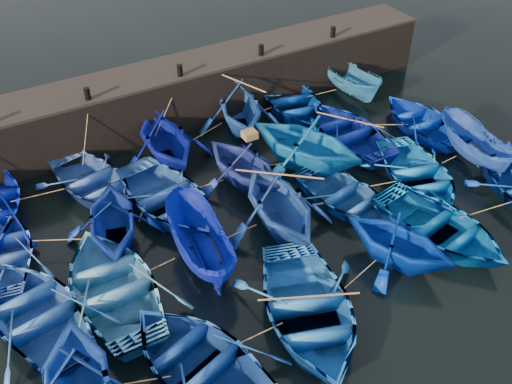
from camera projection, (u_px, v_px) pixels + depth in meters
ground at (303, 259)px, 19.41m from camera, size 120.00×120.00×0.00m
quay_wall at (175, 95)px, 25.71m from camera, size 26.00×2.50×2.50m
quay_top at (172, 69)px, 24.89m from camera, size 26.00×2.50×0.12m
bollard_1 at (87, 94)px, 22.52m from camera, size 0.24×0.24×0.50m
bollard_2 at (180, 70)px, 24.09m from camera, size 0.24×0.24×0.50m
bollard_3 at (261, 50)px, 25.66m from camera, size 0.24×0.24×0.50m
bollard_4 at (333, 32)px, 27.24m from camera, size 0.24×0.24×0.50m
boat_1 at (92, 182)px, 21.97m from camera, size 4.37×5.36×0.97m
boat_2 at (165, 138)px, 23.15m from camera, size 3.91×4.50×2.31m
boat_3 at (239, 106)px, 25.16m from camera, size 4.98×5.37×2.32m
boat_4 at (292, 102)px, 26.69m from camera, size 4.50×5.70×1.07m
boat_5 at (351, 81)px, 27.77m from camera, size 1.60×4.02×1.54m
boat_6 at (2, 252)px, 19.00m from camera, size 4.01×5.02×0.93m
boat_7 at (112, 219)px, 19.43m from camera, size 4.46×4.83×2.10m
boat_8 at (167, 198)px, 21.11m from camera, size 4.55×5.78×1.09m
boat_9 at (243, 163)px, 21.98m from camera, size 4.14×4.58×2.10m
boat_10 at (306, 141)px, 22.74m from camera, size 5.93×6.23×2.57m
boat_11 at (348, 131)px, 24.73m from camera, size 3.65×5.09×1.06m
boat_12 at (422, 121)px, 25.48m from camera, size 3.41×4.69×0.96m
boat_13 at (38, 312)px, 16.96m from camera, size 4.49×5.63×1.05m
boat_14 at (113, 285)px, 17.73m from camera, size 3.92×5.46×1.13m
boat_15 at (199, 242)px, 18.82m from camera, size 2.12×4.54×1.70m
boat_16 at (279, 202)px, 19.89m from camera, size 4.36×4.92×2.39m
boat_17 at (346, 196)px, 21.30m from camera, size 4.11×5.08×0.93m
boat_18 at (418, 174)px, 22.30m from camera, size 4.67×5.67×1.02m
boat_19 at (473, 145)px, 23.40m from camera, size 2.04×4.22×1.57m
boat_21 at (201, 362)px, 15.59m from camera, size 5.11×6.06×1.07m
boat_22 at (308, 310)px, 16.94m from camera, size 5.54×6.55×1.16m
boat_23 at (399, 241)px, 18.66m from camera, size 4.51×4.79×2.01m
boat_24 at (441, 227)px, 19.88m from camera, size 4.51×5.68×1.06m
wooden_crate at (250, 135)px, 21.35m from camera, size 0.52×0.46×0.28m
mooring_ropes at (236, 162)px, 22.33m from camera, size 17.27×11.93×2.10m
loose_oars at (294, 156)px, 21.12m from camera, size 9.40×12.73×1.40m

